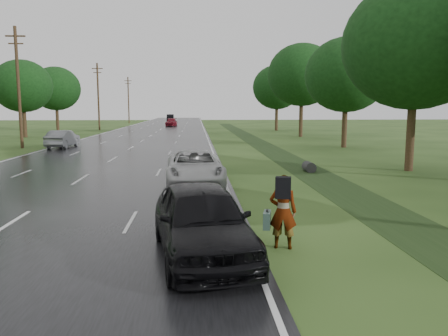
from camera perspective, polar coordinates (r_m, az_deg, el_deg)
ground at (r=14.31m, az=-26.19°, el=-6.69°), size 220.00×220.00×0.00m
road at (r=58.14m, az=-9.11°, el=4.46°), size 14.00×180.00×0.04m
edge_stripe_east at (r=57.90m, az=-2.42°, el=4.57°), size 0.12×180.00×0.01m
edge_stripe_west at (r=59.16m, az=-15.65°, el=4.35°), size 0.12×180.00×0.01m
center_line at (r=58.14m, az=-9.11°, el=4.49°), size 0.12×180.00×0.01m
drainage_ditch at (r=32.24m, az=7.12°, el=1.84°), size 2.20×120.00×0.56m
utility_pole_mid at (r=40.57m, az=-25.27°, el=9.69°), size 1.60×0.26×10.00m
utility_pole_far at (r=69.38m, az=-16.10°, el=9.07°), size 1.60×0.26×10.00m
utility_pole_distant at (r=98.90m, az=-12.37°, el=8.76°), size 1.60×0.26×10.00m
tree_east_b at (r=25.75m, az=23.77°, el=14.56°), size 7.60×7.60×10.11m
tree_east_c at (r=39.02m, az=15.69°, el=11.62°), size 7.00×7.00×9.29m
tree_east_d at (r=52.40m, az=10.15°, el=11.88°), size 8.00×8.00×10.76m
tree_east_f at (r=65.96m, az=6.94°, el=10.42°), size 7.20×7.20×9.62m
tree_west_d at (r=55.45m, az=-24.84°, el=9.68°), size 6.60×6.60×8.80m
tree_west_f at (r=68.89m, az=-21.11°, el=9.65°), size 7.00×7.00×9.29m
pedestrian at (r=10.67m, az=7.59°, el=-5.54°), size 0.87×0.86×1.82m
white_pickup at (r=19.41m, az=-3.84°, el=0.11°), size 2.67×5.42×1.48m
dark_sedan at (r=9.95m, az=-2.89°, el=-6.84°), size 2.69×5.14×1.67m
silver_sedan at (r=39.46m, az=-20.31°, el=3.59°), size 1.82×4.56×1.48m
far_car_red at (r=80.93m, az=-6.89°, el=5.96°), size 2.05×4.86×1.40m
far_car_dark at (r=113.21m, az=-7.02°, el=6.56°), size 1.90×5.11×1.67m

